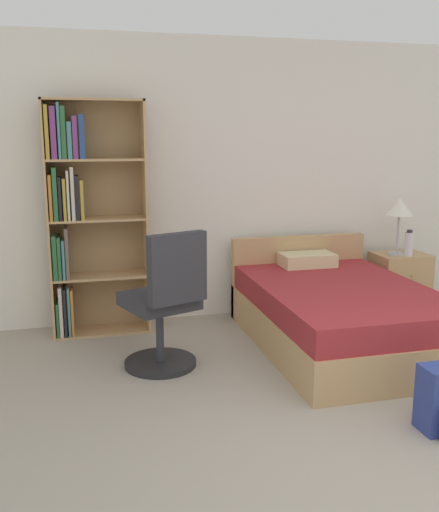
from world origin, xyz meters
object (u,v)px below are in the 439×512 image
at_px(bed, 338,313).
at_px(table_lamp, 399,209).
at_px(office_chair, 165,306).
at_px(water_bottle, 409,244).
at_px(bookshelf, 83,213).
at_px(nightstand, 399,282).

relative_size(bed, table_lamp, 3.54).
relative_size(office_chair, water_bottle, 4.20).
xyz_separation_m(bookshelf, nightstand, (3.04, -0.07, -0.78)).
relative_size(nightstand, water_bottle, 2.28).
height_order(bed, office_chair, office_chair).
relative_size(bed, water_bottle, 7.79).
bearing_deg(office_chair, table_lamp, 19.84).
distance_m(bookshelf, bed, 2.32).
distance_m(bookshelf, water_bottle, 3.08).
xyz_separation_m(nightstand, table_lamp, (-0.07, -0.03, 0.74)).
bearing_deg(table_lamp, water_bottle, -42.60).
distance_m(table_lamp, water_bottle, 0.34).
xyz_separation_m(bookshelf, water_bottle, (3.05, -0.18, -0.37)).
bearing_deg(table_lamp, nightstand, 23.03).
relative_size(bed, nightstand, 3.42).
distance_m(bed, nightstand, 1.25).
bearing_deg(nightstand, bed, -144.49).
bearing_deg(table_lamp, office_chair, -160.16).
bearing_deg(water_bottle, nightstand, 97.39).
height_order(office_chair, table_lamp, table_lamp).
xyz_separation_m(office_chair, water_bottle, (2.51, 0.80, 0.20)).
height_order(office_chair, nightstand, office_chair).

